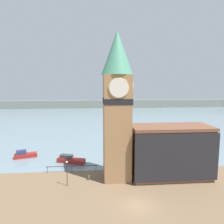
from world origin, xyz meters
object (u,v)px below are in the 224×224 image
clock_tower (117,103)px  pier_building (171,152)px  mooring_bollard_near (89,177)px  lamp_post (67,169)px  boat_far (25,155)px  boat_near (70,160)px

clock_tower → pier_building: clock_tower is taller
mooring_bollard_near → pier_building: bearing=0.3°
mooring_bollard_near → lamp_post: bearing=-151.3°
clock_tower → mooring_bollard_near: 13.16m
lamp_post → clock_tower: bearing=15.0°
pier_building → clock_tower: bearing=178.3°
mooring_bollard_near → lamp_post: size_ratio=0.19×
pier_building → boat_far: size_ratio=2.75×
clock_tower → boat_near: 16.80m
clock_tower → mooring_bollard_near: bearing=-175.9°
boat_far → lamp_post: lamp_post is taller
clock_tower → boat_near: (-8.53, 7.92, -12.12)m
pier_building → boat_near: 19.79m
boat_near → clock_tower: bearing=-21.3°
boat_far → mooring_bollard_near: boat_far is taller
pier_building → boat_near: size_ratio=2.30×
clock_tower → mooring_bollard_near: size_ratio=30.80×
boat_near → boat_far: boat_far is taller
clock_tower → pier_building: bearing=-1.7°
lamp_post → mooring_bollard_near: bearing=28.7°
lamp_post → pier_building: bearing=6.3°
clock_tower → boat_far: bearing=147.7°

